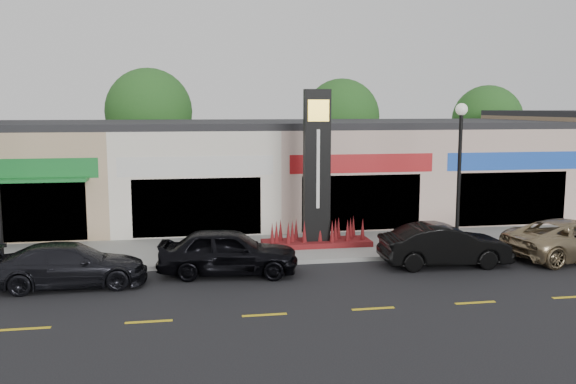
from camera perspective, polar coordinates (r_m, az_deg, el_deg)
name	(u,v)px	position (r m, az deg, el deg)	size (l,w,h in m)	color
ground	(252,283)	(19.33, -3.41, -8.52)	(120.00, 120.00, 0.00)	black
sidewalk	(239,249)	(23.50, -4.61, -5.37)	(52.00, 4.30, 0.15)	gray
curb	(245,264)	(21.32, -4.05, -6.74)	(52.00, 0.20, 0.15)	gray
shop_beige	(43,174)	(30.74, -21.92, 1.62)	(7.00, 10.85, 4.80)	tan
shop_cream	(194,171)	(30.07, -8.75, 1.97)	(7.00, 10.01, 4.80)	white
shop_pink_w	(334,168)	(30.99, 4.30, 2.21)	(7.00, 10.01, 4.80)	#CBAC9B
shop_pink_e	(463,166)	(33.39, 16.04, 2.34)	(7.00, 10.01, 4.80)	#CBAC9B
tree_rear_west	(149,112)	(37.98, -12.90, 7.35)	(5.20, 5.20, 7.83)	#382619
tree_rear_mid	(342,117)	(39.24, 5.03, 7.03)	(4.80, 4.80, 7.29)	#382619
tree_rear_east	(487,120)	(42.91, 18.13, 6.41)	(4.60, 4.60, 6.94)	#382619
lamp_east_near	(460,162)	(23.30, 15.75, 2.72)	(0.44, 0.44, 5.47)	black
pylon_sign	(317,191)	(23.40, 2.70, 0.07)	(4.20, 1.30, 6.00)	maroon
car_dark_sedan	(71,265)	(19.98, -19.68, -6.44)	(4.60, 1.87, 1.34)	black
car_black_sedan	(228,251)	(20.17, -5.60, -5.56)	(4.56, 1.84, 1.55)	black
car_black_conv	(445,245)	(21.85, 14.45, -4.85)	(4.44, 1.55, 1.46)	black
car_gold_suv	(574,239)	(24.53, 25.21, -4.01)	(5.16, 2.38, 1.43)	#998461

